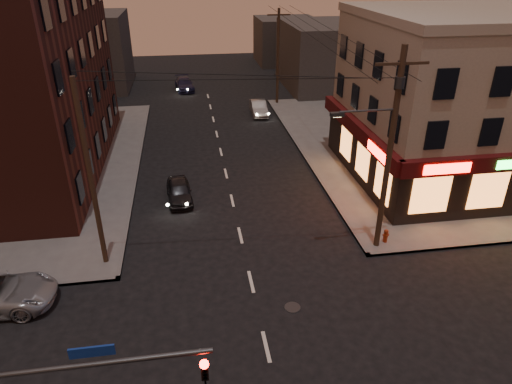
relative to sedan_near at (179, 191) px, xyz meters
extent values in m
plane|color=black|center=(3.19, -12.58, -0.62)|extent=(120.00, 120.00, 0.00)
cube|color=#514F4C|center=(21.19, 6.42, -0.54)|extent=(24.00, 28.00, 0.15)
cube|color=tan|center=(19.19, 0.92, 4.53)|extent=(15.00, 12.00, 10.00)
cube|color=tan|center=(19.19, 0.92, 9.78)|extent=(15.20, 12.20, 0.50)
cube|color=black|center=(11.74, 0.92, 1.23)|extent=(0.25, 12.12, 3.40)
cube|color=#3D090A|center=(11.44, 0.92, 3.03)|extent=(0.50, 12.60, 0.90)
cube|color=#FF140C|center=(13.89, -5.60, 3.03)|extent=(2.60, 0.06, 0.55)
cube|color=#FF140C|center=(11.17, -2.88, 3.03)|extent=(0.06, 2.60, 0.55)
cube|color=orange|center=(11.59, -0.08, 1.33)|extent=(0.08, 8.40, 2.20)
cube|color=#3F3D3A|center=(17.19, 25.42, 2.88)|extent=(10.00, 12.00, 7.00)
cube|color=#3F3D3A|center=(-9.81, 29.42, 3.38)|extent=(9.00, 10.00, 8.00)
cube|color=#3F3D3A|center=(15.19, 39.42, 2.38)|extent=(8.00, 8.00, 6.00)
cylinder|color=#382619|center=(9.99, -6.78, 4.53)|extent=(0.28, 0.28, 10.00)
cube|color=#382619|center=(9.99, -6.78, 8.73)|extent=(2.40, 0.12, 0.12)
cylinder|color=#333538|center=(9.99, -6.78, 7.93)|extent=(0.44, 0.44, 0.50)
cylinder|color=#333538|center=(8.69, -6.78, 6.73)|extent=(2.60, 0.10, 0.10)
cube|color=#333538|center=(7.29, -6.78, 6.63)|extent=(0.60, 0.25, 0.18)
cube|color=#FFD88C|center=(7.29, -6.78, 6.53)|extent=(0.35, 0.15, 0.04)
cylinder|color=#382619|center=(9.99, 19.42, 4.03)|extent=(0.26, 0.26, 9.00)
cylinder|color=#382619|center=(-3.61, -6.08, 4.03)|extent=(0.24, 0.24, 9.00)
cylinder|color=#333538|center=(-1.21, -18.18, 5.38)|extent=(4.40, 0.12, 0.12)
imported|color=black|center=(0.79, -18.18, 4.88)|extent=(0.16, 0.20, 1.00)
sphere|color=#FF0C05|center=(0.79, -18.30, 5.13)|extent=(0.20, 0.20, 0.20)
cube|color=navy|center=(-1.41, -18.18, 5.73)|extent=(0.90, 0.05, 0.25)
imported|color=black|center=(0.00, 0.00, 0.00)|extent=(1.73, 3.72, 1.23)
imported|color=gray|center=(7.57, 16.21, 0.04)|extent=(1.52, 4.02, 1.31)
imported|color=#1B1B37|center=(0.76, 26.40, 0.04)|extent=(2.32, 4.71, 1.32)
cylinder|color=maroon|center=(10.54, -6.58, -0.17)|extent=(0.22, 0.22, 0.59)
sphere|color=maroon|center=(10.54, -6.58, 0.15)|extent=(0.24, 0.24, 0.24)
cylinder|color=maroon|center=(10.54, -6.58, -0.05)|extent=(0.32, 0.12, 0.12)
cylinder|color=maroon|center=(10.54, -6.58, -0.05)|extent=(0.12, 0.32, 0.12)
camera|label=1|loc=(0.81, -25.24, 12.75)|focal=32.00mm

